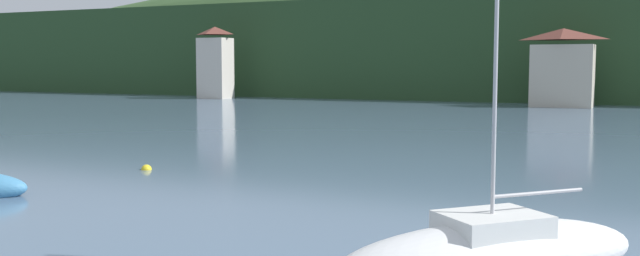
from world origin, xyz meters
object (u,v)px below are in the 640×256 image
Objects in this scene: shore_building_west at (215,64)px; mooring_buoy_mid at (146,170)px; shore_building_westcentral at (562,69)px; sailboat_mid_3 at (491,255)px.

mooring_buoy_mid is at bearing -58.78° from shore_building_west.
shore_building_westcentral is 71.61m from sailboat_mid_3.
shore_building_westcentral is at bearing -132.16° from sailboat_mid_3.
sailboat_mid_3 reaches higher than shore_building_westcentral.
shore_building_west reaches higher than shore_building_westcentral.
shore_building_west is at bearing -179.70° from shore_building_westcentral.
mooring_buoy_mid is at bearing -100.86° from shore_building_westcentral.
sailboat_mid_3 is at bearing -51.88° from shore_building_west.
shore_building_west is 20.78× the size of mooring_buoy_mid.
shore_building_westcentral is at bearing 0.30° from shore_building_west.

